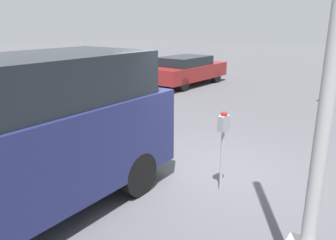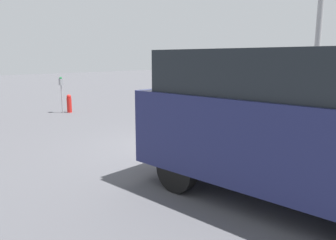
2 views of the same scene
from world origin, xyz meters
name	(u,v)px [view 2 (image 2 of 2)]	position (x,y,z in m)	size (l,w,h in m)	color
ground_plane	(191,149)	(0.00, 0.00, 0.00)	(80.00, 80.00, 0.00)	#4C4C51
parking_meter_near	(222,107)	(0.52, 0.54, 1.05)	(0.21, 0.14, 1.42)	#9E9EA3
parking_meter_far	(61,86)	(-7.33, 0.50, 1.09)	(0.21, 0.14, 1.48)	#9E9EA3
lamp_post	(315,78)	(2.03, 2.32, 1.74)	(0.44, 0.44, 5.86)	beige
parked_van	(284,122)	(2.93, -1.32, 1.27)	(4.76, 2.04, 2.36)	navy
fire_hydrant	(69,103)	(-7.21, 0.75, 0.37)	(0.20, 0.20, 0.75)	red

